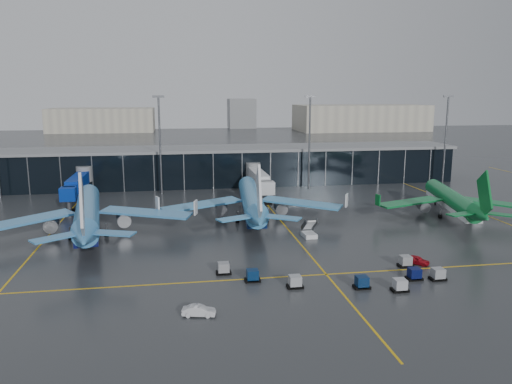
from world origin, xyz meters
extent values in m
plane|color=#282B2D|center=(0.00, 0.00, 0.00)|extent=(600.00, 600.00, 0.00)
cube|color=black|center=(0.00, 62.00, 5.00)|extent=(140.00, 16.00, 10.00)
cube|color=slate|center=(0.00, 62.00, 10.30)|extent=(142.00, 17.00, 0.80)
cylinder|color=#595B60|center=(-35.00, 53.50, 5.20)|extent=(4.00, 4.00, 4.00)
cube|color=navy|center=(-35.00, 40.00, 4.40)|extent=(3.00, 24.00, 3.00)
cylinder|color=#595B60|center=(-35.00, 32.50, 1.30)|extent=(1.00, 1.00, 2.60)
cylinder|color=#595B60|center=(10.00, 53.50, 5.20)|extent=(4.00, 4.00, 4.00)
cube|color=silver|center=(10.00, 40.00, 4.40)|extent=(3.00, 24.00, 3.00)
cylinder|color=#595B60|center=(10.00, 32.50, 1.30)|extent=(1.00, 1.00, 2.60)
cylinder|color=#595B60|center=(-15.00, 50.00, 12.50)|extent=(0.50, 0.50, 25.00)
cube|color=#595B60|center=(-15.00, 50.00, 25.20)|extent=(3.00, 0.40, 0.60)
cylinder|color=#595B60|center=(25.00, 50.00, 12.50)|extent=(0.50, 0.50, 25.00)
cube|color=#595B60|center=(25.00, 50.00, 25.20)|extent=(3.00, 0.40, 0.60)
cylinder|color=#595B60|center=(65.00, 50.00, 12.50)|extent=(0.50, 0.50, 25.00)
cube|color=#595B60|center=(65.00, 50.00, 25.20)|extent=(3.00, 0.40, 0.60)
cube|color=#B2AD99|center=(120.00, 260.00, 9.00)|extent=(90.00, 42.00, 18.00)
cube|color=#B2AD99|center=(-60.00, 280.00, 8.00)|extent=(70.00, 38.00, 16.00)
cube|color=#B2AD99|center=(40.00, 300.00, 11.00)|extent=(20.00, 20.00, 22.00)
cube|color=gold|center=(-35.00, 20.00, 0.01)|extent=(0.30, 120.00, 0.02)
cube|color=gold|center=(10.00, 20.00, 0.01)|extent=(0.30, 120.00, 0.02)
cube|color=gold|center=(55.00, 20.00, 0.01)|extent=(0.30, 120.00, 0.02)
cube|color=gold|center=(10.00, -15.00, 0.01)|extent=(220.00, 0.30, 0.02)
cube|color=black|center=(17.81, -22.68, 0.18)|extent=(2.20, 1.50, 0.36)
cube|color=#9A9BA2|center=(17.81, -22.68, 0.95)|extent=(1.60, 1.50, 1.50)
cube|color=black|center=(21.72, -19.02, 0.18)|extent=(2.20, 1.50, 0.36)
cube|color=#040B3A|center=(21.72, -19.02, 0.95)|extent=(1.60, 1.50, 1.50)
cube|color=black|center=(22.93, -13.72, 0.18)|extent=(2.20, 1.50, 0.36)
cube|color=gray|center=(22.93, -13.72, 0.95)|extent=(1.60, 1.50, 1.50)
cube|color=black|center=(24.95, -19.67, 0.18)|extent=(2.20, 1.50, 0.36)
cube|color=gray|center=(24.95, -19.67, 0.95)|extent=(1.60, 1.50, 1.50)
cube|color=black|center=(-1.06, -15.96, 0.18)|extent=(2.20, 1.50, 0.36)
cube|color=#051E44|center=(-1.06, -15.96, 0.95)|extent=(1.60, 1.50, 1.50)
cube|color=black|center=(4.28, -19.20, 0.18)|extent=(2.20, 1.50, 0.36)
cube|color=gray|center=(4.28, -19.20, 0.95)|extent=(1.60, 1.50, 1.50)
cube|color=black|center=(-4.79, -12.37, 0.18)|extent=(2.20, 1.50, 0.36)
cube|color=gray|center=(-4.79, -12.37, 0.95)|extent=(1.60, 1.50, 1.50)
cube|color=black|center=(13.18, -20.86, 0.18)|extent=(2.20, 1.50, 0.36)
cube|color=#051B3F|center=(13.18, -20.86, 0.95)|extent=(1.60, 1.50, 1.50)
cube|color=silver|center=(12.65, 4.15, 0.40)|extent=(2.41, 3.34, 0.80)
cube|color=silver|center=(12.65, 4.15, 2.30)|extent=(1.79, 2.93, 2.29)
imported|color=#A70C18|center=(25.20, -12.92, 0.65)|extent=(3.72, 3.83, 1.30)
imported|color=silver|center=(-9.08, -25.93, 0.66)|extent=(4.17, 2.15, 1.31)
camera|label=1|loc=(-11.33, -81.57, 25.98)|focal=35.00mm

